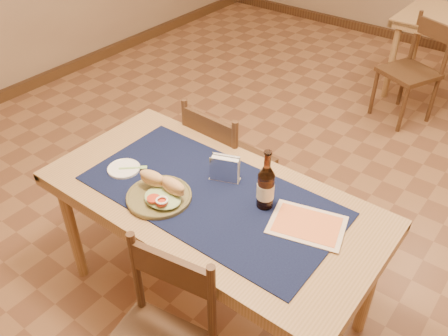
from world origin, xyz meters
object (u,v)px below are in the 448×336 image
Objects in this scene: sandwich_plate at (161,194)px; napkin_holder at (225,169)px; beer_bottle at (266,186)px; main_table at (211,209)px; chair_main_far at (226,164)px.

sandwich_plate is 0.33m from napkin_holder.
napkin_holder is at bearing 170.96° from beer_bottle.
napkin_holder reaches higher than sandwich_plate.
main_table is 5.47× the size of beer_bottle.
sandwich_plate is 0.48m from beer_bottle.
main_table is 0.32m from beer_bottle.
main_table is at bearing -159.22° from beer_bottle.
beer_bottle reaches higher than chair_main_far.
chair_main_far is 3.02× the size of sandwich_plate.
chair_main_far reaches higher than napkin_holder.
main_table is 0.20m from napkin_holder.
chair_main_far is 3.10× the size of beer_bottle.
chair_main_far is (-0.32, 0.54, -0.20)m from main_table.
main_table is 0.66m from chair_main_far.
beer_bottle is at bearing 32.17° from sandwich_plate.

